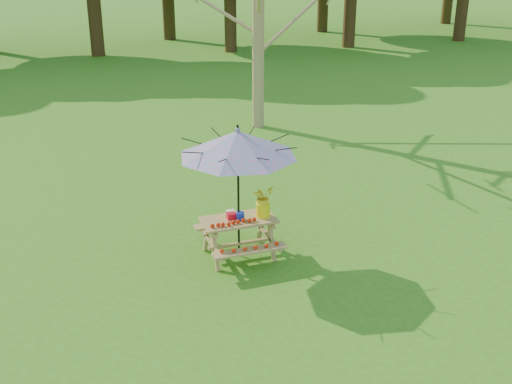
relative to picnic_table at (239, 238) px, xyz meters
name	(u,v)px	position (x,y,z in m)	size (l,w,h in m)	color
picnic_table	(239,238)	(0.00, 0.00, 0.00)	(1.20, 1.32, 0.67)	#9A7A45
patio_umbrella	(238,144)	(0.00, 0.00, 1.62)	(2.19, 2.19, 2.25)	black
produce_bins	(235,215)	(-0.04, 0.05, 0.40)	(0.26, 0.38, 0.13)	red
tomatoes_row	(233,223)	(-0.15, -0.18, 0.38)	(0.77, 0.13, 0.07)	red
flower_bucket	(263,200)	(0.41, -0.03, 0.62)	(0.40, 0.38, 0.52)	#FFED0D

